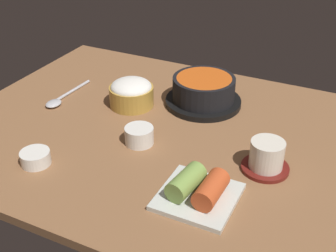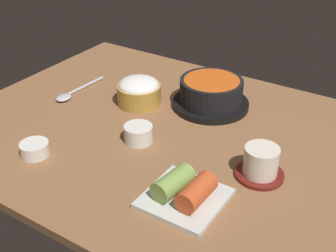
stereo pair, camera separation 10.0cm
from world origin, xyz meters
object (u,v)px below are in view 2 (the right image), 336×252
(rice_bowl, at_px, (139,91))
(tea_cup_with_saucer, at_px, (261,163))
(stone_pot, at_px, (211,94))
(side_bowl_near, at_px, (35,148))
(banchan_cup_center, at_px, (138,133))
(kimchi_plate, at_px, (185,192))
(spoon, at_px, (70,94))

(rice_bowl, height_order, tea_cup_with_saucer, rice_bowl)
(stone_pot, distance_m, tea_cup_with_saucer, 0.30)
(stone_pot, relative_size, side_bowl_near, 3.14)
(banchan_cup_center, bearing_deg, kimchi_plate, -31.95)
(tea_cup_with_saucer, distance_m, banchan_cup_center, 0.28)
(stone_pot, distance_m, side_bowl_near, 0.45)
(spoon, bearing_deg, banchan_cup_center, -15.77)
(stone_pot, bearing_deg, spoon, -156.08)
(kimchi_plate, relative_size, spoon, 0.79)
(rice_bowl, relative_size, banchan_cup_center, 1.75)
(rice_bowl, xyz_separation_m, kimchi_plate, (0.30, -0.27, -0.02))
(stone_pot, height_order, rice_bowl, stone_pot)
(banchan_cup_center, xyz_separation_m, spoon, (-0.29, 0.08, -0.01))
(spoon, bearing_deg, stone_pot, 23.92)
(banchan_cup_center, distance_m, side_bowl_near, 0.23)
(rice_bowl, relative_size, kimchi_plate, 0.80)
(side_bowl_near, relative_size, spoon, 0.35)
(banchan_cup_center, bearing_deg, stone_pot, 75.81)
(side_bowl_near, bearing_deg, spoon, 117.96)
(stone_pot, bearing_deg, banchan_cup_center, -104.19)
(rice_bowl, relative_size, spoon, 0.63)
(kimchi_plate, bearing_deg, banchan_cup_center, 148.05)
(stone_pot, height_order, side_bowl_near, stone_pot)
(rice_bowl, relative_size, side_bowl_near, 1.82)
(tea_cup_with_saucer, relative_size, spoon, 0.55)
(tea_cup_with_saucer, bearing_deg, stone_pot, 136.83)
(banchan_cup_center, height_order, spoon, banchan_cup_center)
(rice_bowl, height_order, kimchi_plate, rice_bowl)
(spoon, bearing_deg, side_bowl_near, -62.04)
(banchan_cup_center, height_order, kimchi_plate, kimchi_plate)
(side_bowl_near, bearing_deg, tea_cup_with_saucer, 23.49)
(rice_bowl, bearing_deg, stone_pot, 27.56)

